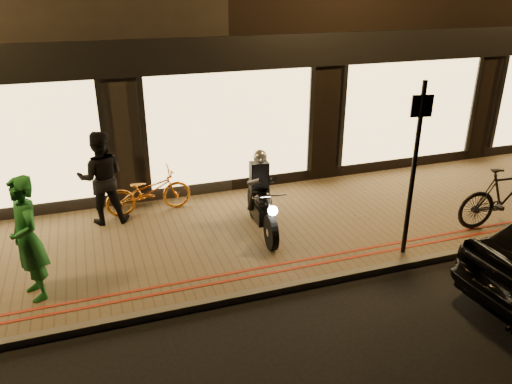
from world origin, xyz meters
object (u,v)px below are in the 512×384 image
at_px(person_green, 27,239).
at_px(sign_post, 415,162).
at_px(bicycle_gold, 149,191).
at_px(motorcycle, 262,202).

bearing_deg(person_green, sign_post, 60.83).
bearing_deg(bicycle_gold, sign_post, -132.46).
relative_size(sign_post, person_green, 1.57).
xyz_separation_m(motorcycle, sign_post, (2.10, -1.55, 1.06)).
xyz_separation_m(motorcycle, person_green, (-3.91, -0.87, 0.34)).
relative_size(bicycle_gold, person_green, 0.90).
distance_m(sign_post, person_green, 6.09).
xyz_separation_m(sign_post, person_green, (-6.01, 0.68, -0.72)).
relative_size(motorcycle, bicycle_gold, 1.12).
distance_m(motorcycle, sign_post, 2.82).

